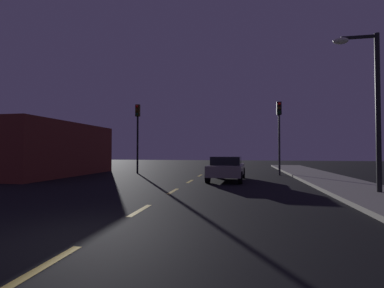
# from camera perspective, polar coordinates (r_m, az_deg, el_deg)

# --- Properties ---
(ground_plane) EXTENTS (80.00, 80.00, 0.00)m
(ground_plane) POSITION_cam_1_polar(r_m,az_deg,el_deg) (12.26, -3.21, -9.24)
(ground_plane) COLOR black
(sidewalk_curb_right) EXTENTS (3.00, 40.00, 0.15)m
(sidewalk_curb_right) POSITION_cam_1_polar(r_m,az_deg,el_deg) (12.82, 31.91, -8.33)
(sidewalk_curb_right) COLOR gray
(sidewalk_curb_right) RESTS_ON ground_plane
(lane_stripe_nearest) EXTENTS (0.16, 1.60, 0.01)m
(lane_stripe_nearest) POSITION_cam_1_polar(r_m,az_deg,el_deg) (4.86, -27.79, -21.09)
(lane_stripe_nearest) COLOR #EACC4C
(lane_stripe_nearest) RESTS_ON ground_plane
(lane_stripe_second) EXTENTS (0.16, 1.60, 0.01)m
(lane_stripe_second) POSITION_cam_1_polar(r_m,az_deg,el_deg) (8.10, -10.58, -13.19)
(lane_stripe_second) COLOR #EACC4C
(lane_stripe_second) RESTS_ON ground_plane
(lane_stripe_third) EXTENTS (0.16, 1.60, 0.01)m
(lane_stripe_third) POSITION_cam_1_polar(r_m,az_deg,el_deg) (11.68, -3.89, -9.60)
(lane_stripe_third) COLOR #EACC4C
(lane_stripe_third) RESTS_ON ground_plane
(lane_stripe_fourth) EXTENTS (0.16, 1.60, 0.01)m
(lane_stripe_fourth) POSITION_cam_1_polar(r_m,az_deg,el_deg) (15.37, -0.43, -7.65)
(lane_stripe_fourth) COLOR #EACC4C
(lane_stripe_fourth) RESTS_ON ground_plane
(lane_stripe_fifth) EXTENTS (0.16, 1.60, 0.01)m
(lane_stripe_fifth) POSITION_cam_1_polar(r_m,az_deg,el_deg) (19.10, 1.66, -6.45)
(lane_stripe_fifth) COLOR #EACC4C
(lane_stripe_fifth) RESTS_ON ground_plane
(traffic_signal_left) EXTENTS (0.32, 0.38, 5.19)m
(traffic_signal_left) POSITION_cam_1_polar(r_m,az_deg,el_deg) (21.44, -11.08, 3.79)
(traffic_signal_left) COLOR black
(traffic_signal_left) RESTS_ON ground_plane
(traffic_signal_right) EXTENTS (0.32, 0.38, 5.07)m
(traffic_signal_right) POSITION_cam_1_polar(r_m,az_deg,el_deg) (20.16, 17.40, 3.96)
(traffic_signal_right) COLOR #2D2D30
(traffic_signal_right) RESTS_ON ground_plane
(car_stopped_ahead) EXTENTS (2.07, 4.29, 1.36)m
(car_stopped_ahead) POSITION_cam_1_polar(r_m,az_deg,el_deg) (15.92, 7.12, -4.89)
(car_stopped_ahead) COLOR gray
(car_stopped_ahead) RESTS_ON ground_plane
(street_lamp_right) EXTENTS (1.62, 0.36, 6.07)m
(street_lamp_right) POSITION_cam_1_polar(r_m,az_deg,el_deg) (12.48, 32.63, 8.23)
(street_lamp_right) COLOR black
(street_lamp_right) RESTS_ON ground_plane
(storefront_left) EXTENTS (4.04, 9.65, 3.56)m
(storefront_left) POSITION_cam_1_polar(r_m,az_deg,el_deg) (21.37, -26.75, -1.00)
(storefront_left) COLOR maroon
(storefront_left) RESTS_ON ground_plane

